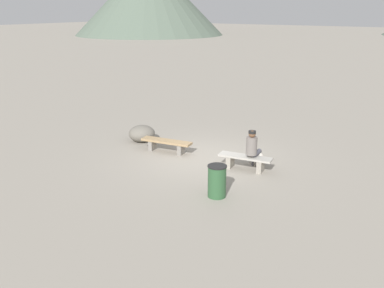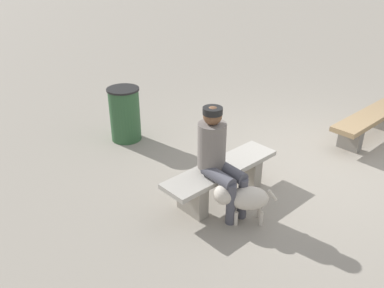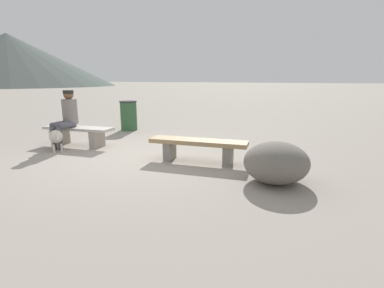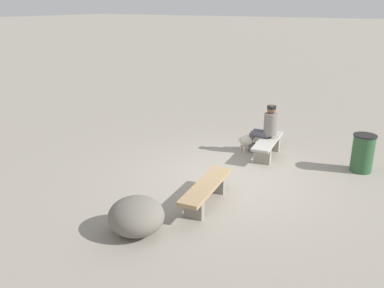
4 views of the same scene
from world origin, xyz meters
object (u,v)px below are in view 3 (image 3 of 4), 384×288
at_px(seated_person, 67,115).
at_px(trash_bin, 129,116).
at_px(dog, 56,136).
at_px(bench_right, 79,133).
at_px(bench_left, 198,146).
at_px(boulder, 276,162).

bearing_deg(seated_person, trash_bin, -91.88).
bearing_deg(dog, bench_right, -68.21).
distance_m(dog, trash_bin, 2.70).
bearing_deg(bench_right, bench_left, 171.42).
bearing_deg(trash_bin, bench_right, 96.83).
bearing_deg(seated_person, dog, 94.83).
relative_size(bench_right, dog, 2.68).
bearing_deg(bench_left, boulder, 154.04).
bearing_deg(trash_bin, bench_left, 146.23).
relative_size(bench_right, boulder, 1.74).
height_order(seated_person, boulder, seated_person).
bearing_deg(seated_person, bench_right, -148.94).
relative_size(bench_left, dog, 2.93).
distance_m(seated_person, trash_bin, 2.31).
bearing_deg(dog, trash_bin, -53.20).
relative_size(bench_right, trash_bin, 1.94).
xyz_separation_m(bench_left, seated_person, (3.18, 0.11, 0.42)).
relative_size(bench_left, seated_person, 1.45).
height_order(bench_left, bench_right, bench_right).
distance_m(seated_person, dog, 0.57).
height_order(dog, boulder, boulder).
distance_m(bench_right, boulder, 4.52).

